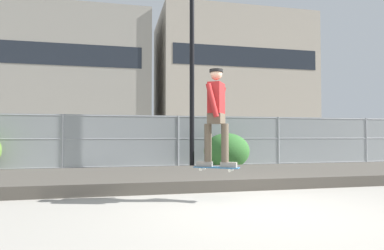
# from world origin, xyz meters

# --- Properties ---
(ground_plane) EXTENTS (120.00, 120.00, 0.00)m
(ground_plane) POSITION_xyz_m (0.00, 0.00, 0.00)
(ground_plane) COLOR #9E998E
(gravel_berm) EXTENTS (14.50, 3.28, 0.24)m
(gravel_berm) POSITION_xyz_m (0.00, 3.34, 0.12)
(gravel_berm) COLOR #4C473F
(gravel_berm) RESTS_ON ground_plane
(skateboard) EXTENTS (0.78, 0.60, 0.07)m
(skateboard) POSITION_xyz_m (-0.44, 0.91, 0.57)
(skateboard) COLOR #2D608C
(skater) EXTENTS (0.66, 0.61, 1.74)m
(skater) POSITION_xyz_m (-0.44, 0.91, 1.57)
(skater) COLOR gray
(skater) RESTS_ON skateboard
(chain_fence) EXTENTS (23.74, 0.06, 1.85)m
(chain_fence) POSITION_xyz_m (-0.00, 7.18, 0.93)
(chain_fence) COLOR gray
(chain_fence) RESTS_ON ground_plane
(street_lamp) EXTENTS (0.44, 0.44, 7.33)m
(street_lamp) POSITION_xyz_m (0.32, 6.31, 4.51)
(street_lamp) COLOR black
(street_lamp) RESTS_ON ground_plane
(parked_car_near) EXTENTS (4.49, 2.13, 1.66)m
(parked_car_near) POSITION_xyz_m (-3.66, 10.98, 0.84)
(parked_car_near) COLOR black
(parked_car_near) RESTS_ON ground_plane
(parked_car_mid) EXTENTS (4.43, 2.00, 1.66)m
(parked_car_mid) POSITION_xyz_m (2.95, 11.00, 0.84)
(parked_car_mid) COLOR maroon
(parked_car_mid) RESTS_ON ground_plane
(library_building) EXTENTS (29.87, 11.23, 16.47)m
(library_building) POSITION_xyz_m (-13.22, 40.15, 8.23)
(library_building) COLOR gray
(library_building) RESTS_ON ground_plane
(office_block) EXTENTS (20.40, 13.65, 17.50)m
(office_block) POSITION_xyz_m (13.49, 40.63, 8.75)
(office_block) COLOR #9E9384
(office_block) RESTS_ON ground_plane
(shrub_center) EXTENTS (1.57, 1.28, 1.21)m
(shrub_center) POSITION_xyz_m (1.46, 6.05, 0.61)
(shrub_center) COLOR #336B2D
(shrub_center) RESTS_ON ground_plane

